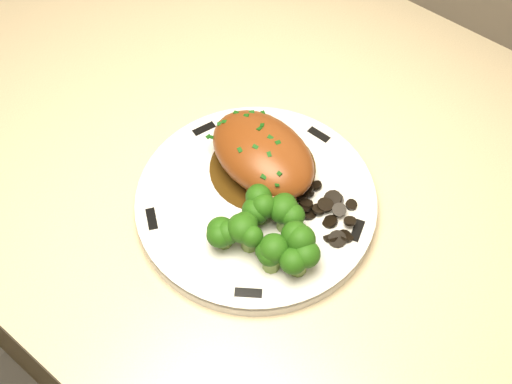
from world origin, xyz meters
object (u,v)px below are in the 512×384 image
Objects in this scene: chicken_breast at (264,158)px; broccoli_florets at (269,234)px; plate at (256,202)px; counter at (223,271)px.

chicken_breast reaches higher than broccoli_florets.
plate is 2.50× the size of broccoli_florets.
broccoli_florets is (0.06, -0.07, -0.00)m from chicken_breast.
counter reaches higher than broccoli_florets.
chicken_breast is (0.12, -0.05, 0.46)m from counter.
broccoli_florets is at bearing -38.08° from plate.
counter is 0.51m from broccoli_florets.
chicken_breast is at bearing -20.42° from counter.
plate is (0.14, -0.07, 0.43)m from counter.
counter reaches higher than plate.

